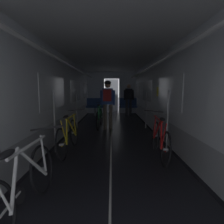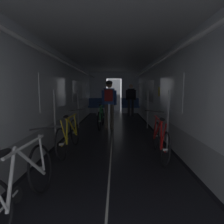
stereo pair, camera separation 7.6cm
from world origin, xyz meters
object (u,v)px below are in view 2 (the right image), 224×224
object	(u,v)px
bicycle_red	(160,140)
bicycle_green_in_aisle	(101,118)
bench_seat_far_left	(97,105)
bicycle_yellow	(69,136)
bench_seat_far_right	(130,105)
bicycle_white	(21,184)
person_standing_near_bench	(131,98)
person_cyclist_aisle	(109,99)

from	to	relation	value
bicycle_red	bicycle_green_in_aisle	world-z (taller)	bicycle_red
bench_seat_far_left	bicycle_yellow	xyz separation A→B (m)	(-0.06, -6.00, -0.19)
bicycle_red	bench_seat_far_right	bearing A→B (deg)	91.14
bicycle_white	bench_seat_far_left	bearing A→B (deg)	89.66
bicycle_red	bicycle_green_in_aisle	distance (m)	3.32
bicycle_red	bench_seat_far_left	bearing A→B (deg)	106.99
bicycle_white	person_standing_near_bench	xyz separation A→B (m)	(1.85, 7.76, 0.60)
person_cyclist_aisle	bicycle_green_in_aisle	world-z (taller)	person_cyclist_aisle
bench_seat_far_left	person_standing_near_bench	distance (m)	1.89
bicycle_yellow	bicycle_red	world-z (taller)	bicycle_yellow
bicycle_red	bicycle_green_in_aisle	bearing A→B (deg)	116.09
bicycle_red	person_cyclist_aisle	xyz separation A→B (m)	(-1.15, 2.72, 0.69)
bicycle_yellow	bicycle_green_in_aisle	xyz separation A→B (m)	(0.52, 2.68, 0.00)
bench_seat_far_left	bicycle_yellow	size ratio (longest dim) A/B	0.58
bicycle_white	person_standing_near_bench	bearing A→B (deg)	76.59
bench_seat_far_left	bicycle_yellow	bearing A→B (deg)	-90.53
bicycle_red	person_cyclist_aisle	distance (m)	3.03
bench_seat_far_right	bicycle_yellow	xyz separation A→B (m)	(-1.86, -6.00, -0.19)
bench_seat_far_left	person_cyclist_aisle	size ratio (longest dim) A/B	0.57
bench_seat_far_right	bicycle_white	distance (m)	8.35
bench_seat_far_right	bicycle_white	xyz separation A→B (m)	(-1.85, -8.14, -0.19)
bench_seat_far_left	bicycle_green_in_aisle	xyz separation A→B (m)	(0.46, -3.32, -0.18)
bench_seat_far_right	person_cyclist_aisle	distance (m)	3.76
bench_seat_far_right	bicycle_red	world-z (taller)	bench_seat_far_right
bicycle_yellow	bicycle_red	bearing A→B (deg)	-8.74
bench_seat_far_right	person_standing_near_bench	distance (m)	0.55
bicycle_yellow	person_cyclist_aisle	world-z (taller)	person_cyclist_aisle
bicycle_red	person_standing_near_bench	xyz separation A→B (m)	(-0.12, 5.93, 0.59)
bench_seat_far_left	bicycle_red	distance (m)	6.59
bicycle_white	bicycle_yellow	bearing A→B (deg)	90.19
bicycle_green_in_aisle	person_standing_near_bench	distance (m)	3.29
person_cyclist_aisle	person_standing_near_bench	bearing A→B (deg)	72.18
bicycle_yellow	person_standing_near_bench	xyz separation A→B (m)	(1.86, 5.62, 0.59)
bicycle_red	person_standing_near_bench	bearing A→B (deg)	91.18
bicycle_white	bicycle_yellow	xyz separation A→B (m)	(-0.01, 2.14, 0.00)
bench_seat_far_left	bench_seat_far_right	bearing A→B (deg)	0.00
bench_seat_far_left	bicycle_red	bearing A→B (deg)	-73.01
bicycle_white	bicycle_red	xyz separation A→B (m)	(1.97, 1.84, 0.00)
bicycle_yellow	person_standing_near_bench	distance (m)	5.95
person_cyclist_aisle	bicycle_green_in_aisle	xyz separation A→B (m)	(-0.31, 0.26, -0.69)
bench_seat_far_right	person_standing_near_bench	xyz separation A→B (m)	(0.00, -0.38, 0.41)
bench_seat_far_right	bicycle_green_in_aisle	distance (m)	3.58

